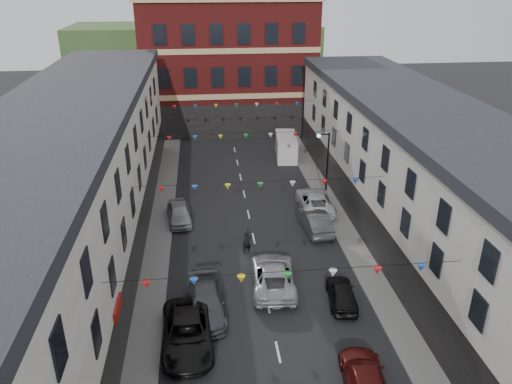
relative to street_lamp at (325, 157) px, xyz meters
name	(u,v)px	position (x,y,z in m)	size (l,w,h in m)	color
ground	(268,305)	(-6.55, -14.00, -3.90)	(160.00, 160.00, 0.00)	black
pavement_left	(152,291)	(-13.45, -12.00, -3.83)	(1.80, 64.00, 0.15)	#605E5B
pavement_right	(371,278)	(0.35, -12.00, -3.83)	(1.80, 64.00, 0.15)	#605E5B
terrace_left	(50,227)	(-18.33, -13.00, 1.44)	(8.40, 56.00, 10.70)	beige
terrace_right	(464,214)	(5.23, -13.00, 0.95)	(8.40, 56.00, 9.70)	silver
civic_building	(228,60)	(-6.55, 23.95, 4.23)	(20.60, 13.30, 18.50)	maroon
clock_tower	(159,2)	(-14.05, 21.00, 11.03)	(5.60, 5.60, 30.00)	maroon
distant_hill	(196,56)	(-10.55, 48.00, 1.10)	(40.00, 14.00, 10.00)	#2E5326
street_lamp	(325,157)	(0.00, 0.00, 0.00)	(1.10, 0.36, 6.00)	black
car_left_c	(187,333)	(-11.18, -16.93, -3.12)	(2.59, 5.63, 1.56)	black
car_left_d	(206,303)	(-10.15, -14.41, -3.17)	(2.05, 5.05, 1.47)	#3E4145
car_left_e	(179,213)	(-12.05, -2.60, -3.17)	(1.73, 4.31, 1.47)	#92979A
car_right_c	(365,379)	(-2.95, -21.00, -3.21)	(1.94, 4.78, 1.39)	#4D110F
car_right_d	(342,294)	(-2.21, -14.28, -3.25)	(1.55, 3.84, 1.31)	black
car_right_e	(315,221)	(-1.83, -5.15, -3.12)	(1.65, 4.74, 1.56)	#414548
car_right_f	(315,201)	(-1.07, -1.68, -3.11)	(2.62, 5.69, 1.58)	silver
moving_car	(273,275)	(-5.98, -12.12, -3.11)	(2.63, 5.70, 1.58)	#9DA0A4
white_van	(286,147)	(-1.33, 11.09, -2.74)	(2.03, 5.27, 2.33)	silver
pedestrian	(247,243)	(-7.24, -7.97, -3.09)	(0.59, 0.39, 1.62)	black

